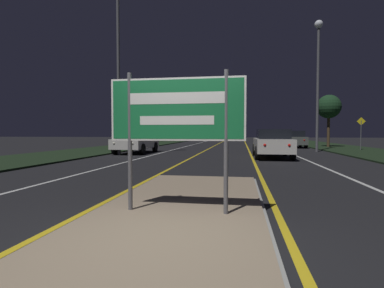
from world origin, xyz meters
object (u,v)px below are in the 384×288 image
(streetlight_right_near, at_px, (318,65))
(highway_sign, at_px, (177,115))
(streetlight_left_near, at_px, (118,37))
(car_receding_1, at_px, (293,139))
(warning_sign, at_px, (361,130))
(car_approaching_0, at_px, (136,142))
(car_receding_0, at_px, (272,143))

(streetlight_right_near, bearing_deg, highway_sign, -109.71)
(highway_sign, xyz_separation_m, streetlight_left_near, (-6.26, 12.49, 5.43))
(streetlight_right_near, bearing_deg, car_receding_1, 96.30)
(streetlight_right_near, relative_size, warning_sign, 3.82)
(car_approaching_0, bearing_deg, streetlight_left_near, -104.61)
(car_approaching_0, height_order, warning_sign, warning_sign)
(car_receding_0, xyz_separation_m, warning_sign, (7.06, 7.20, 0.72))
(streetlight_right_near, height_order, warning_sign, streetlight_right_near)
(warning_sign, bearing_deg, highway_sign, -117.01)
(highway_sign, bearing_deg, car_receding_0, 77.37)
(streetlight_left_near, height_order, warning_sign, streetlight_left_near)
(highway_sign, bearing_deg, warning_sign, 62.99)
(highway_sign, xyz_separation_m, warning_sign, (9.72, 19.07, -0.12))
(streetlight_left_near, height_order, streetlight_right_near, streetlight_left_near)
(warning_sign, bearing_deg, streetlight_right_near, -156.64)
(car_receding_1, bearing_deg, streetlight_left_near, -137.74)
(streetlight_left_near, xyz_separation_m, car_receding_0, (8.92, -0.63, -6.26))
(car_receding_1, bearing_deg, streetlight_right_near, -83.70)
(highway_sign, relative_size, streetlight_left_near, 0.20)
(car_receding_1, distance_m, warning_sign, 5.93)
(car_approaching_0, distance_m, warning_sign, 16.26)
(car_receding_0, xyz_separation_m, car_approaching_0, (-8.46, 2.40, -0.06))
(streetlight_right_near, xyz_separation_m, warning_sign, (3.42, 1.48, -4.58))
(streetlight_left_near, bearing_deg, car_receding_0, -4.02)
(streetlight_right_near, bearing_deg, car_approaching_0, -164.63)
(highway_sign, relative_size, streetlight_right_near, 0.24)
(streetlight_left_near, xyz_separation_m, streetlight_right_near, (12.56, 5.10, -0.97))
(highway_sign, height_order, car_receding_0, highway_sign)
(car_approaching_0, bearing_deg, car_receding_1, 38.34)
(car_receding_1, xyz_separation_m, car_approaching_0, (-11.47, -9.07, -0.03))
(car_receding_0, distance_m, car_receding_1, 11.85)
(streetlight_right_near, height_order, car_receding_1, streetlight_right_near)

